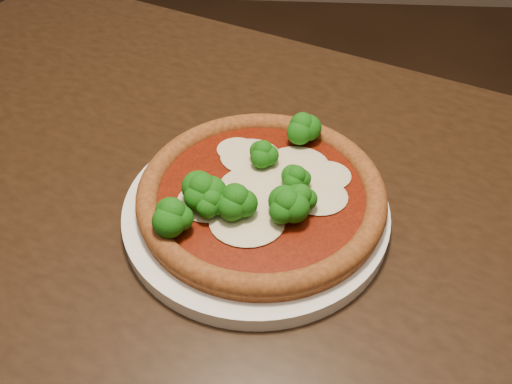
{
  "coord_description": "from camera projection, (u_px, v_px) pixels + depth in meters",
  "views": [
    {
      "loc": [
        0.04,
        -0.51,
        1.22
      ],
      "look_at": [
        0.01,
        -0.07,
        0.79
      ],
      "focal_mm": 40.0,
      "sensor_mm": 36.0,
      "label": 1
    }
  ],
  "objects": [
    {
      "name": "dining_table",
      "position": [
        249.0,
        265.0,
        0.72
      ],
      "size": [
        1.45,
        1.18,
        0.75
      ],
      "rotation": [
        0.0,
        0.0,
        -0.41
      ],
      "color": "black",
      "rests_on": "floor"
    },
    {
      "name": "pizza",
      "position": [
        259.0,
        192.0,
        0.62
      ],
      "size": [
        0.27,
        0.27,
        0.06
      ],
      "rotation": [
        0.0,
        0.0,
        0.33
      ],
      "color": "brown",
      "rests_on": "plate"
    },
    {
      "name": "plate",
      "position": [
        256.0,
        212.0,
        0.63
      ],
      "size": [
        0.29,
        0.29,
        0.02
      ],
      "primitive_type": "cylinder",
      "color": "white",
      "rests_on": "dining_table"
    }
  ]
}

